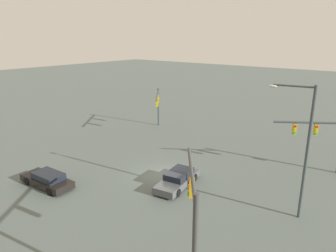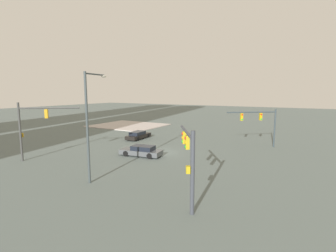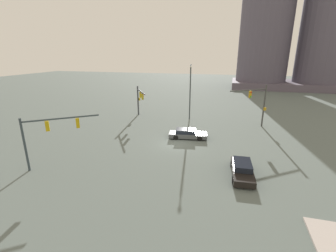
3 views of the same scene
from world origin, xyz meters
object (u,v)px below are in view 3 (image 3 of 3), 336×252
(traffic_signal_cross_street, at_px, (48,131))
(traffic_signal_near_corner, at_px, (258,100))
(sedan_car_waiting_far, at_px, (242,169))
(streetlamp_curved_arm, at_px, (190,89))
(sedan_car_approaching, at_px, (187,134))
(traffic_signal_opposite_side, at_px, (140,97))

(traffic_signal_cross_street, bearing_deg, traffic_signal_near_corner, 5.19)
(traffic_signal_cross_street, distance_m, sedan_car_waiting_far, 18.17)
(streetlamp_curved_arm, relative_size, sedan_car_approaching, 1.76)
(traffic_signal_near_corner, xyz_separation_m, traffic_signal_cross_street, (-19.89, -18.66, -0.42))
(traffic_signal_opposite_side, xyz_separation_m, sedan_car_waiting_far, (16.52, -16.65, -2.89))
(traffic_signal_near_corner, xyz_separation_m, sedan_car_approaching, (-8.85, -7.29, -3.53))
(traffic_signal_cross_street, bearing_deg, sedan_car_approaching, 7.86)
(traffic_signal_cross_street, xyz_separation_m, streetlamp_curved_arm, (9.69, 20.15, 1.49))
(traffic_signal_near_corner, xyz_separation_m, sedan_car_waiting_far, (-2.26, -15.55, -3.53))
(traffic_signal_opposite_side, height_order, sedan_car_approaching, traffic_signal_opposite_side)
(traffic_signal_near_corner, xyz_separation_m, traffic_signal_opposite_side, (-18.78, 1.10, -0.63))
(traffic_signal_opposite_side, xyz_separation_m, sedan_car_approaching, (9.92, -8.40, -2.89))
(traffic_signal_near_corner, bearing_deg, streetlamp_curved_arm, -45.22)
(traffic_signal_near_corner, distance_m, sedan_car_approaching, 12.00)
(streetlamp_curved_arm, distance_m, sedan_car_approaching, 10.01)
(traffic_signal_near_corner, relative_size, traffic_signal_opposite_side, 1.16)
(traffic_signal_opposite_side, height_order, streetlamp_curved_arm, streetlamp_curved_arm)
(traffic_signal_cross_street, relative_size, sedan_car_approaching, 1.07)
(traffic_signal_cross_street, height_order, streetlamp_curved_arm, streetlamp_curved_arm)
(traffic_signal_opposite_side, xyz_separation_m, traffic_signal_cross_street, (-1.11, -19.76, 0.21))
(traffic_signal_near_corner, distance_m, streetlamp_curved_arm, 10.36)
(traffic_signal_opposite_side, relative_size, traffic_signal_cross_street, 0.99)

